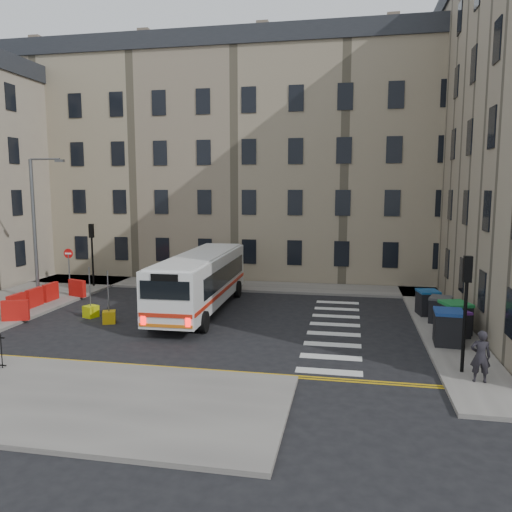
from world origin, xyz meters
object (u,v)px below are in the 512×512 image
(wheelie_bin_b, at_px, (456,323))
(pedestrian, at_px, (480,356))
(streetlamp, at_px, (34,228))
(wheelie_bin_c, at_px, (455,317))
(wheelie_bin_e, at_px, (428,302))
(wheelie_bin_d, at_px, (440,309))
(bollard_yellow, at_px, (91,311))
(bollard_chevron, at_px, (109,317))
(wheelie_bin_a, at_px, (448,327))
(bus, at_px, (201,279))

(wheelie_bin_b, distance_m, pedestrian, 5.33)
(streetlamp, height_order, wheelie_bin_b, streetlamp)
(wheelie_bin_c, height_order, wheelie_bin_e, wheelie_bin_c)
(wheelie_bin_b, height_order, wheelie_bin_d, wheelie_bin_d)
(bollard_yellow, xyz_separation_m, bollard_chevron, (1.46, -0.88, 0.00))
(wheelie_bin_c, xyz_separation_m, bollard_chevron, (-16.15, -0.89, -0.55))
(wheelie_bin_c, distance_m, wheelie_bin_d, 1.79)
(wheelie_bin_a, distance_m, pedestrian, 4.10)
(wheelie_bin_b, bearing_deg, wheelie_bin_a, -135.82)
(pedestrian, bearing_deg, wheelie_bin_c, -89.83)
(bus, height_order, wheelie_bin_a, bus)
(bus, bearing_deg, bollard_chevron, -140.37)
(wheelie_bin_c, relative_size, bollard_yellow, 2.54)
(streetlamp, height_order, bollard_yellow, streetlamp)
(wheelie_bin_a, bearing_deg, pedestrian, -81.95)
(bus, height_order, wheelie_bin_e, bus)
(bus, relative_size, wheelie_bin_a, 7.77)
(streetlamp, xyz_separation_m, bollard_yellow, (4.69, -2.52, -4.04))
(bollard_chevron, bearing_deg, wheelie_bin_c, 3.15)
(streetlamp, height_order, wheelie_bin_c, streetlamp)
(wheelie_bin_e, bearing_deg, bus, 174.23)
(wheelie_bin_a, xyz_separation_m, wheelie_bin_b, (0.56, 1.23, -0.14))
(wheelie_bin_b, relative_size, wheelie_bin_c, 0.86)
(streetlamp, relative_size, bollard_chevron, 13.57)
(bus, relative_size, bollard_chevron, 18.57)
(streetlamp, height_order, pedestrian, streetlamp)
(streetlamp, xyz_separation_m, wheelie_bin_e, (21.59, 0.69, -3.55))
(wheelie_bin_b, relative_size, wheelie_bin_e, 1.01)
(wheelie_bin_b, bearing_deg, bus, 145.48)
(wheelie_bin_c, xyz_separation_m, bollard_yellow, (-17.61, -0.01, -0.55))
(streetlamp, height_order, wheelie_bin_d, streetlamp)
(wheelie_bin_a, distance_m, wheelie_bin_c, 1.90)
(wheelie_bin_d, height_order, bollard_yellow, wheelie_bin_d)
(pedestrian, height_order, bollard_yellow, pedestrian)
(wheelie_bin_a, height_order, wheelie_bin_b, wheelie_bin_a)
(streetlamp, xyz_separation_m, wheelie_bin_b, (22.23, -3.07, -3.60))
(streetlamp, bearing_deg, bollard_chevron, -28.91)
(wheelie_bin_c, height_order, bollard_chevron, wheelie_bin_c)
(pedestrian, bearing_deg, bus, -30.55)
(wheelie_bin_b, distance_m, wheelie_bin_e, 3.81)
(wheelie_bin_c, xyz_separation_m, wheelie_bin_d, (-0.33, 1.76, -0.08))
(streetlamp, bearing_deg, wheelie_bin_d, -1.94)
(wheelie_bin_a, relative_size, wheelie_bin_d, 1.05)
(wheelie_bin_e, relative_size, pedestrian, 0.74)
(wheelie_bin_e, height_order, bollard_yellow, wheelie_bin_e)
(bollard_yellow, distance_m, bollard_chevron, 1.70)
(bus, relative_size, pedestrian, 6.32)
(wheelie_bin_a, relative_size, pedestrian, 0.81)
(wheelie_bin_b, relative_size, wheelie_bin_d, 0.96)
(wheelie_bin_a, distance_m, bollard_yellow, 17.09)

